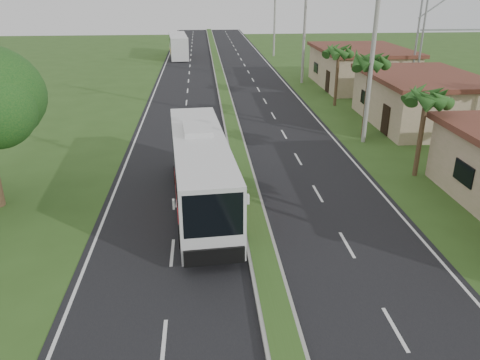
{
  "coord_description": "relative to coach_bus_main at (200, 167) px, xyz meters",
  "views": [
    {
      "loc": [
        -2.17,
        -10.93,
        9.76
      ],
      "look_at": [
        -0.6,
        7.86,
        1.8
      ],
      "focal_mm": 35.0,
      "sensor_mm": 36.0,
      "label": 1
    }
  ],
  "objects": [
    {
      "name": "shop_mid",
      "position": [
        16.31,
        12.92,
        -0.14
      ],
      "size": [
        7.6,
        10.6,
        3.67
      ],
      "color": "tan",
      "rests_on": "ground"
    },
    {
      "name": "median_strip",
      "position": [
        2.31,
        10.92,
        -1.89
      ],
      "size": [
        1.2,
        160.0,
        0.18
      ],
      "color": "gray",
      "rests_on": "ground"
    },
    {
      "name": "palm_verge_d",
      "position": [
        11.61,
        18.92,
        2.55
      ],
      "size": [
        2.4,
        2.4,
        5.25
      ],
      "color": "#473321",
      "rests_on": "ground"
    },
    {
      "name": "coach_bus_main",
      "position": [
        0.0,
        0.0,
        0.0
      ],
      "size": [
        3.17,
        11.36,
        3.63
      ],
      "rotation": [
        0.0,
        0.0,
        0.07
      ],
      "color": "silver",
      "rests_on": "ground"
    },
    {
      "name": "shop_far",
      "position": [
        16.31,
        26.92,
        -0.07
      ],
      "size": [
        8.6,
        11.6,
        3.82
      ],
      "color": "tan",
      "rests_on": "ground"
    },
    {
      "name": "utility_pole_b",
      "position": [
        10.78,
        8.92,
        4.26
      ],
      "size": [
        3.2,
        0.28,
        12.0
      ],
      "color": "gray",
      "rests_on": "ground"
    },
    {
      "name": "lane_edge_left",
      "position": [
        -4.39,
        10.92,
        -1.99
      ],
      "size": [
        0.12,
        160.0,
        0.01
      ],
      "primitive_type": "cube",
      "color": "silver",
      "rests_on": "ground"
    },
    {
      "name": "palm_verge_c",
      "position": [
        11.11,
        9.92,
        3.13
      ],
      "size": [
        2.4,
        2.4,
        5.85
      ],
      "color": "#473321",
      "rests_on": "ground"
    },
    {
      "name": "utility_pole_c",
      "position": [
        10.81,
        28.92,
        3.68
      ],
      "size": [
        1.6,
        0.28,
        11.0
      ],
      "color": "gray",
      "rests_on": "ground"
    },
    {
      "name": "billboard_lattice",
      "position": [
        24.31,
        20.92,
        4.83
      ],
      "size": [
        10.18,
        1.18,
        12.07
      ],
      "color": "gray",
      "rests_on": "ground"
    },
    {
      "name": "motorcyclist",
      "position": [
        1.17,
        1.32,
        -1.11
      ],
      "size": [
        1.69,
        0.73,
        2.36
      ],
      "rotation": [
        0.0,
        0.0,
        -0.17
      ],
      "color": "black",
      "rests_on": "ground"
    },
    {
      "name": "utility_pole_d",
      "position": [
        10.81,
        48.92,
        3.43
      ],
      "size": [
        1.6,
        0.28,
        10.5
      ],
      "color": "gray",
      "rests_on": "ground"
    },
    {
      "name": "palm_verge_b",
      "position": [
        11.71,
        2.92,
        2.36
      ],
      "size": [
        2.4,
        2.4,
        5.05
      ],
      "color": "#473321",
      "rests_on": "ground"
    },
    {
      "name": "lane_edge_right",
      "position": [
        9.01,
        10.92,
        -1.99
      ],
      "size": [
        0.12,
        160.0,
        0.01
      ],
      "primitive_type": "cube",
      "color": "silver",
      "rests_on": "ground"
    },
    {
      "name": "coach_bus_far",
      "position": [
        -2.89,
        48.98,
        -0.24
      ],
      "size": [
        3.13,
        10.74,
        3.09
      ],
      "rotation": [
        0.0,
        0.0,
        0.08
      ],
      "color": "white",
      "rests_on": "ground"
    },
    {
      "name": "ground",
      "position": [
        2.31,
        -9.08,
        -1.99
      ],
      "size": [
        180.0,
        180.0,
        0.0
      ],
      "primitive_type": "plane",
      "color": "#33531E",
      "rests_on": "ground"
    },
    {
      "name": "road_asphalt",
      "position": [
        2.31,
        10.92,
        -1.98
      ],
      "size": [
        14.0,
        160.0,
        0.02
      ],
      "primitive_type": "cube",
      "color": "black",
      "rests_on": "ground"
    }
  ]
}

